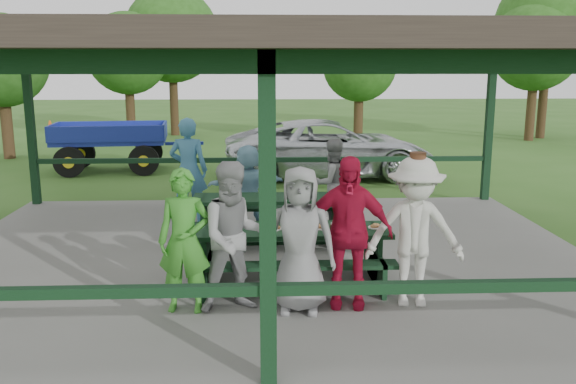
{
  "coord_description": "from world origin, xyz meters",
  "views": [
    {
      "loc": [
        -0.05,
        -8.97,
        2.98
      ],
      "look_at": [
        0.33,
        -0.3,
        1.16
      ],
      "focal_mm": 38.0,
      "sensor_mm": 36.0,
      "label": 1
    }
  ],
  "objects_px": {
    "contestant_grey_left": "(235,237)",
    "spectator_grey": "(332,183)",
    "spectator_lblue": "(248,187)",
    "spectator_blue": "(189,170)",
    "contestant_white_fedora": "(415,232)",
    "contestant_green": "(184,241)",
    "farm_trailer": "(111,146)",
    "picnic_table_far": "(271,213)",
    "contestant_grey_mid": "(300,240)",
    "contestant_red": "(347,232)",
    "pickup_truck": "(329,149)",
    "picnic_table_near": "(292,249)"
  },
  "relations": [
    {
      "from": "picnic_table_near",
      "to": "farm_trailer",
      "type": "xyz_separation_m",
      "value": [
        -4.65,
        9.53,
        0.15
      ]
    },
    {
      "from": "pickup_truck",
      "to": "contestant_red",
      "type": "bearing_deg",
      "value": 171.8
    },
    {
      "from": "picnic_table_near",
      "to": "spectator_lblue",
      "type": "bearing_deg",
      "value": 102.58
    },
    {
      "from": "contestant_grey_left",
      "to": "contestant_grey_mid",
      "type": "relative_size",
      "value": 1.03
    },
    {
      "from": "picnic_table_far",
      "to": "contestant_grey_mid",
      "type": "height_order",
      "value": "contestant_grey_mid"
    },
    {
      "from": "picnic_table_near",
      "to": "spectator_blue",
      "type": "height_order",
      "value": "spectator_blue"
    },
    {
      "from": "spectator_lblue",
      "to": "spectator_grey",
      "type": "xyz_separation_m",
      "value": [
        1.5,
        0.02,
        0.04
      ]
    },
    {
      "from": "spectator_lblue",
      "to": "contestant_red",
      "type": "bearing_deg",
      "value": 91.04
    },
    {
      "from": "spectator_blue",
      "to": "spectator_grey",
      "type": "bearing_deg",
      "value": 175.52
    },
    {
      "from": "contestant_red",
      "to": "contestant_grey_left",
      "type": "bearing_deg",
      "value": -168.51
    },
    {
      "from": "contestant_white_fedora",
      "to": "spectator_grey",
      "type": "xyz_separation_m",
      "value": [
        -0.57,
        3.67,
        -0.11
      ]
    },
    {
      "from": "contestant_red",
      "to": "spectator_grey",
      "type": "distance_m",
      "value": 3.66
    },
    {
      "from": "contestant_green",
      "to": "spectator_lblue",
      "type": "relative_size",
      "value": 1.13
    },
    {
      "from": "picnic_table_far",
      "to": "contestant_green",
      "type": "relative_size",
      "value": 1.5
    },
    {
      "from": "picnic_table_near",
      "to": "contestant_grey_mid",
      "type": "xyz_separation_m",
      "value": [
        0.05,
        -0.93,
        0.39
      ]
    },
    {
      "from": "contestant_green",
      "to": "spectator_lblue",
      "type": "distance_m",
      "value": 3.77
    },
    {
      "from": "farm_trailer",
      "to": "spectator_lblue",
      "type": "bearing_deg",
      "value": -64.6
    },
    {
      "from": "picnic_table_far",
      "to": "spectator_lblue",
      "type": "height_order",
      "value": "spectator_lblue"
    },
    {
      "from": "spectator_lblue",
      "to": "farm_trailer",
      "type": "distance_m",
      "value": 7.81
    },
    {
      "from": "contestant_grey_mid",
      "to": "picnic_table_far",
      "type": "bearing_deg",
      "value": 101.44
    },
    {
      "from": "picnic_table_near",
      "to": "spectator_blue",
      "type": "relative_size",
      "value": 1.35
    },
    {
      "from": "contestant_grey_mid",
      "to": "farm_trailer",
      "type": "height_order",
      "value": "contestant_grey_mid"
    },
    {
      "from": "contestant_grey_mid",
      "to": "spectator_blue",
      "type": "distance_m",
      "value": 4.69
    },
    {
      "from": "contestant_white_fedora",
      "to": "picnic_table_near",
      "type": "bearing_deg",
      "value": 157.17
    },
    {
      "from": "spectator_lblue",
      "to": "spectator_blue",
      "type": "height_order",
      "value": "spectator_blue"
    },
    {
      "from": "picnic_table_near",
      "to": "spectator_blue",
      "type": "xyz_separation_m",
      "value": [
        -1.74,
        3.4,
        0.49
      ]
    },
    {
      "from": "farm_trailer",
      "to": "spectator_grey",
      "type": "bearing_deg",
      "value": -55.99
    },
    {
      "from": "contestant_red",
      "to": "pickup_truck",
      "type": "height_order",
      "value": "contestant_red"
    },
    {
      "from": "spectator_lblue",
      "to": "spectator_blue",
      "type": "relative_size",
      "value": 0.78
    },
    {
      "from": "spectator_grey",
      "to": "contestant_red",
      "type": "bearing_deg",
      "value": 64.15
    },
    {
      "from": "spectator_lblue",
      "to": "spectator_blue",
      "type": "xyz_separation_m",
      "value": [
        -1.11,
        0.56,
        0.21
      ]
    },
    {
      "from": "spectator_lblue",
      "to": "farm_trailer",
      "type": "relative_size",
      "value": 0.36
    },
    {
      "from": "contestant_grey_left",
      "to": "contestant_white_fedora",
      "type": "relative_size",
      "value": 0.96
    },
    {
      "from": "spectator_grey",
      "to": "pickup_truck",
      "type": "distance_m",
      "value": 5.56
    },
    {
      "from": "contestant_green",
      "to": "spectator_lblue",
      "type": "height_order",
      "value": "contestant_green"
    },
    {
      "from": "picnic_table_far",
      "to": "spectator_grey",
      "type": "bearing_deg",
      "value": 38.03
    },
    {
      "from": "contestant_grey_left",
      "to": "spectator_grey",
      "type": "xyz_separation_m",
      "value": [
        1.56,
        3.74,
        -0.1
      ]
    },
    {
      "from": "contestant_grey_left",
      "to": "contestant_white_fedora",
      "type": "xyz_separation_m",
      "value": [
        2.14,
        0.07,
        0.02
      ]
    },
    {
      "from": "contestant_grey_left",
      "to": "spectator_lblue",
      "type": "bearing_deg",
      "value": 73.41
    },
    {
      "from": "picnic_table_near",
      "to": "contestant_red",
      "type": "height_order",
      "value": "contestant_red"
    },
    {
      "from": "contestant_grey_left",
      "to": "spectator_lblue",
      "type": "distance_m",
      "value": 3.72
    },
    {
      "from": "picnic_table_near",
      "to": "contestant_grey_mid",
      "type": "distance_m",
      "value": 1.01
    },
    {
      "from": "contestant_grey_left",
      "to": "farm_trailer",
      "type": "relative_size",
      "value": 0.42
    },
    {
      "from": "contestant_green",
      "to": "contestant_red",
      "type": "relative_size",
      "value": 0.93
    },
    {
      "from": "contestant_grey_left",
      "to": "contestant_green",
      "type": "bearing_deg",
      "value": 163.93
    },
    {
      "from": "contestant_grey_left",
      "to": "spectator_grey",
      "type": "distance_m",
      "value": 4.06
    },
    {
      "from": "contestant_grey_left",
      "to": "farm_trailer",
      "type": "xyz_separation_m",
      "value": [
        -3.95,
        10.41,
        -0.27
      ]
    },
    {
      "from": "contestant_green",
      "to": "farm_trailer",
      "type": "distance_m",
      "value": 10.93
    },
    {
      "from": "picnic_table_near",
      "to": "picnic_table_far",
      "type": "relative_size",
      "value": 1.02
    },
    {
      "from": "spectator_lblue",
      "to": "pickup_truck",
      "type": "height_order",
      "value": "spectator_lblue"
    }
  ]
}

